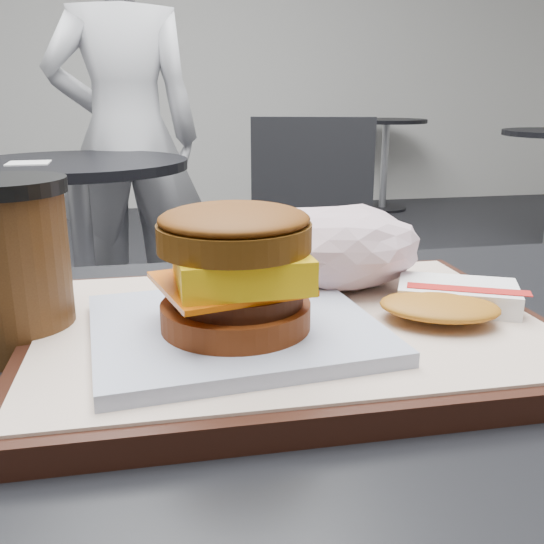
{
  "coord_description": "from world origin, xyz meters",
  "views": [
    {
      "loc": [
        -0.11,
        -0.36,
        0.95
      ],
      "look_at": [
        -0.04,
        0.02,
        0.83
      ],
      "focal_mm": 40.0,
      "sensor_mm": 36.0,
      "label": 1
    }
  ],
  "objects": [
    {
      "name": "crumpled_wrapper",
      "position": [
        0.04,
        0.13,
        0.82
      ],
      "size": [
        0.15,
        0.12,
        0.07
      ],
      "primitive_type": null,
      "color": "silver",
      "rests_on": "serving_tray"
    },
    {
      "name": "patron",
      "position": [
        -0.2,
        2.06,
        0.79
      ],
      "size": [
        0.6,
        0.42,
        1.58
      ],
      "primitive_type": "imported",
      "rotation": [
        0.0,
        0.0,
        3.22
      ],
      "color": "silver",
      "rests_on": "ground"
    },
    {
      "name": "neighbor_table",
      "position": [
        -0.35,
        1.65,
        0.55
      ],
      "size": [
        0.7,
        0.7,
        0.75
      ],
      "color": "black",
      "rests_on": "ground"
    },
    {
      "name": "breakfast_sandwich",
      "position": [
        -0.06,
        0.02,
        0.83
      ],
      "size": [
        0.21,
        0.19,
        0.09
      ],
      "color": "silver",
      "rests_on": "serving_tray"
    },
    {
      "name": "neighbor_chair",
      "position": [
        0.28,
        1.57,
        0.51
      ],
      "size": [
        0.64,
        0.52,
        0.88
      ],
      "color": "#B1B1B6",
      "rests_on": "ground"
    },
    {
      "name": "hash_brown",
      "position": [
        0.1,
        0.04,
        0.8
      ],
      "size": [
        0.13,
        0.12,
        0.02
      ],
      "color": "white",
      "rests_on": "serving_tray"
    },
    {
      "name": "bg_table_far",
      "position": [
        1.8,
        4.5,
        0.56
      ],
      "size": [
        0.66,
        0.66,
        0.75
      ],
      "color": "black",
      "rests_on": "ground"
    },
    {
      "name": "serving_tray",
      "position": [
        -0.02,
        0.05,
        0.78
      ],
      "size": [
        0.38,
        0.28,
        0.02
      ],
      "color": "black",
      "rests_on": "customer_table"
    },
    {
      "name": "coffee_cup",
      "position": [
        -0.21,
        0.08,
        0.83
      ],
      "size": [
        0.09,
        0.09,
        0.13
      ],
      "color": "#3E230F",
      "rests_on": "customer_table"
    },
    {
      "name": "napkin",
      "position": [
        -0.47,
        1.57,
        0.75
      ],
      "size": [
        0.13,
        0.13,
        0.0
      ],
      "primitive_type": "cube",
      "rotation": [
        0.0,
        0.0,
        0.04
      ],
      "color": "white",
      "rests_on": "neighbor_table"
    }
  ]
}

